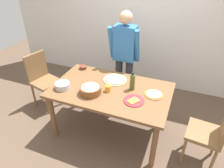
% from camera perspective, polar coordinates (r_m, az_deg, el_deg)
% --- Properties ---
extents(ground, '(8.00, 8.00, 0.00)m').
position_cam_1_polar(ground, '(3.29, -0.33, -12.42)').
color(ground, brown).
extents(wall_back, '(5.60, 0.10, 2.60)m').
position_cam_1_polar(wall_back, '(3.99, 8.66, 17.34)').
color(wall_back, silver).
rests_on(wall_back, ground).
extents(dining_table, '(1.60, 0.96, 0.76)m').
position_cam_1_polar(dining_table, '(2.86, -0.37, -2.89)').
color(dining_table, brown).
rests_on(dining_table, ground).
extents(person_cook, '(0.49, 0.25, 1.62)m').
position_cam_1_polar(person_cook, '(3.36, 3.46, 8.14)').
color(person_cook, '#2D2D38').
rests_on(person_cook, ground).
extents(chair_wooden_left, '(0.49, 0.49, 0.95)m').
position_cam_1_polar(chair_wooden_left, '(3.68, -18.59, 1.70)').
color(chair_wooden_left, brown).
rests_on(chair_wooden_left, ground).
extents(chair_wooden_right, '(0.44, 0.44, 0.95)m').
position_cam_1_polar(chair_wooden_right, '(2.77, 25.74, -11.66)').
color(chair_wooden_right, brown).
rests_on(chair_wooden_right, ground).
extents(pizza_raw_on_board, '(0.34, 0.34, 0.02)m').
position_cam_1_polar(pizza_raw_on_board, '(2.99, 0.86, 1.25)').
color(pizza_raw_on_board, beige).
rests_on(pizza_raw_on_board, dining_table).
extents(pizza_cooked_on_tray, '(0.24, 0.24, 0.02)m').
position_cam_1_polar(pizza_cooked_on_tray, '(2.74, 11.41, -2.82)').
color(pizza_cooked_on_tray, '#C67A33').
rests_on(pizza_cooked_on_tray, dining_table).
extents(plate_with_slice, '(0.26, 0.26, 0.02)m').
position_cam_1_polar(plate_with_slice, '(2.59, 6.02, -4.57)').
color(plate_with_slice, red).
rests_on(plate_with_slice, dining_table).
extents(popcorn_bowl, '(0.28, 0.28, 0.11)m').
position_cam_1_polar(popcorn_bowl, '(2.70, -5.93, -1.41)').
color(popcorn_bowl, brown).
rests_on(popcorn_bowl, dining_table).
extents(mixing_bowl_steel, '(0.20, 0.20, 0.08)m').
position_cam_1_polar(mixing_bowl_steel, '(2.88, -13.43, -0.42)').
color(mixing_bowl_steel, '#B7B7BC').
rests_on(mixing_bowl_steel, dining_table).
extents(small_sauce_bowl, '(0.11, 0.11, 0.06)m').
position_cam_1_polar(small_sauce_bowl, '(3.31, -7.98, 4.62)').
color(small_sauce_bowl, '#4C2D1E').
rests_on(small_sauce_bowl, dining_table).
extents(olive_oil_bottle, '(0.07, 0.07, 0.26)m').
position_cam_1_polar(olive_oil_bottle, '(2.75, 5.61, 0.54)').
color(olive_oil_bottle, '#47561E').
rests_on(olive_oil_bottle, dining_table).
extents(cup_orange, '(0.07, 0.07, 0.08)m').
position_cam_1_polar(cup_orange, '(2.74, -1.12, -1.26)').
color(cup_orange, orange).
rests_on(cup_orange, dining_table).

